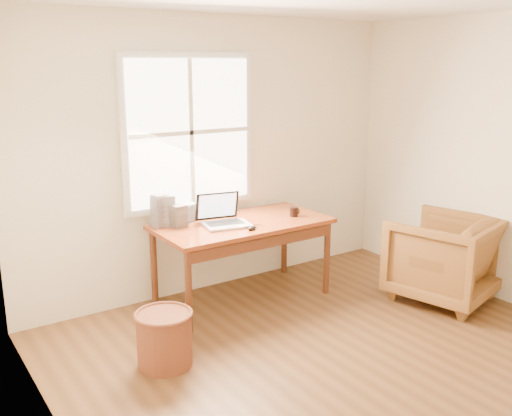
{
  "coord_description": "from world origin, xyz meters",
  "views": [
    {
      "loc": [
        -2.7,
        -2.43,
        2.16
      ],
      "look_at": [
        0.05,
        1.65,
        0.91
      ],
      "focal_mm": 40.0,
      "sensor_mm": 36.0,
      "label": 1
    }
  ],
  "objects_px": {
    "coffee_mug": "(294,212)",
    "desk": "(242,224)",
    "armchair": "(443,258)",
    "laptop": "(227,211)",
    "cd_stack_a": "(167,210)",
    "wicker_stool": "(164,340)"
  },
  "relations": [
    {
      "from": "wicker_stool",
      "to": "cd_stack_a",
      "type": "xyz_separation_m",
      "value": [
        0.52,
        0.99,
        0.69
      ]
    },
    {
      "from": "wicker_stool",
      "to": "coffee_mug",
      "type": "bearing_deg",
      "value": 20.2
    },
    {
      "from": "armchair",
      "to": "laptop",
      "type": "height_order",
      "value": "laptop"
    },
    {
      "from": "coffee_mug",
      "to": "desk",
      "type": "bearing_deg",
      "value": 164.4
    },
    {
      "from": "armchair",
      "to": "desk",
      "type": "bearing_deg",
      "value": -48.42
    },
    {
      "from": "laptop",
      "to": "cd_stack_a",
      "type": "xyz_separation_m",
      "value": [
        -0.43,
        0.32,
        -0.0
      ]
    },
    {
      "from": "laptop",
      "to": "armchair",
      "type": "bearing_deg",
      "value": -18.19
    },
    {
      "from": "laptop",
      "to": "coffee_mug",
      "type": "height_order",
      "value": "laptop"
    },
    {
      "from": "desk",
      "to": "cd_stack_a",
      "type": "height_order",
      "value": "cd_stack_a"
    },
    {
      "from": "armchair",
      "to": "wicker_stool",
      "type": "height_order",
      "value": "armchair"
    },
    {
      "from": "armchair",
      "to": "wicker_stool",
      "type": "bearing_deg",
      "value": -21.45
    },
    {
      "from": "laptop",
      "to": "coffee_mug",
      "type": "relative_size",
      "value": 4.38
    },
    {
      "from": "laptop",
      "to": "cd_stack_a",
      "type": "bearing_deg",
      "value": 154.88
    },
    {
      "from": "desk",
      "to": "wicker_stool",
      "type": "distance_m",
      "value": 1.44
    },
    {
      "from": "armchair",
      "to": "coffee_mug",
      "type": "relative_size",
      "value": 9.79
    },
    {
      "from": "cd_stack_a",
      "to": "coffee_mug",
      "type": "bearing_deg",
      "value": -18.81
    },
    {
      "from": "wicker_stool",
      "to": "desk",
      "type": "bearing_deg",
      "value": 32.14
    },
    {
      "from": "wicker_stool",
      "to": "cd_stack_a",
      "type": "height_order",
      "value": "cd_stack_a"
    },
    {
      "from": "wicker_stool",
      "to": "coffee_mug",
      "type": "distance_m",
      "value": 1.86
    },
    {
      "from": "desk",
      "to": "cd_stack_a",
      "type": "bearing_deg",
      "value": 155.86
    },
    {
      "from": "coffee_mug",
      "to": "laptop",
      "type": "bearing_deg",
      "value": 171.18
    },
    {
      "from": "armchair",
      "to": "cd_stack_a",
      "type": "height_order",
      "value": "cd_stack_a"
    }
  ]
}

